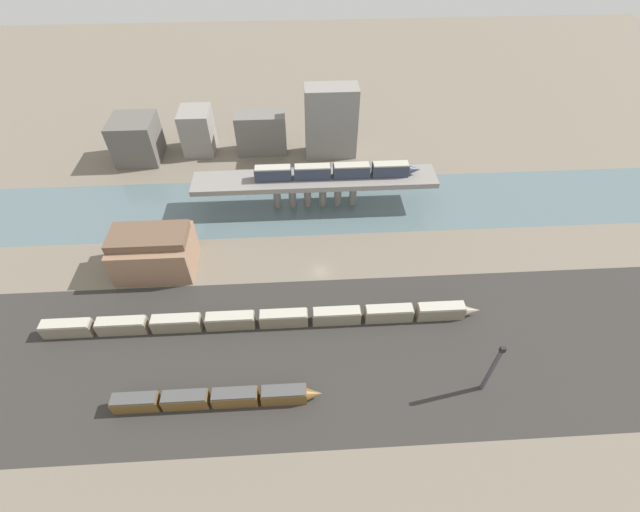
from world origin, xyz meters
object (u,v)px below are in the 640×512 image
at_px(train_on_bridge, 336,171).
at_px(signal_tower, 492,369).
at_px(train_yard_mid, 263,319).
at_px(train_yard_near, 216,398).
at_px(warehouse_building, 154,251).

xyz_separation_m(train_on_bridge, signal_tower, (25.25, -61.84, -4.47)).
distance_m(train_on_bridge, train_yard_mid, 48.94).
height_order(train_yard_near, train_yard_mid, train_yard_mid).
distance_m(train_on_bridge, train_yard_near, 69.16).
relative_size(train_yard_mid, warehouse_building, 5.19).
bearing_deg(train_on_bridge, train_yard_near, -114.97).
relative_size(train_yard_near, signal_tower, 2.73).
height_order(train_yard_mid, warehouse_building, warehouse_building).
height_order(train_on_bridge, train_yard_near, train_on_bridge).
bearing_deg(train_yard_mid, warehouse_building, 144.44).
distance_m(train_yard_near, signal_tower, 54.43).
distance_m(train_yard_mid, signal_tower, 49.48).
bearing_deg(warehouse_building, train_yard_near, -63.46).
bearing_deg(train_yard_near, train_on_bridge, 65.03).
bearing_deg(signal_tower, train_yard_near, -179.80).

